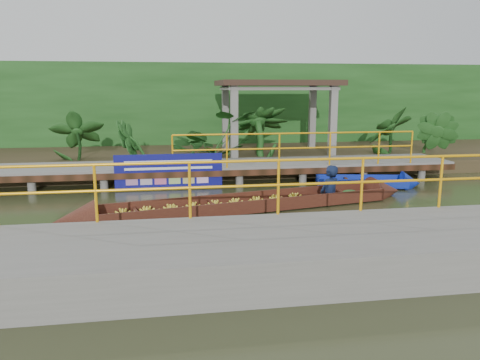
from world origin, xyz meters
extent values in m
plane|color=#33361B|center=(0.00, 0.00, 0.00)|extent=(80.00, 80.00, 0.00)
cube|color=#362D1B|center=(0.00, 7.50, 0.23)|extent=(30.00, 8.00, 0.45)
cube|color=slate|center=(0.00, 3.50, 0.50)|extent=(16.00, 2.00, 0.15)
cube|color=black|center=(0.00, 2.50, 0.42)|extent=(16.00, 0.12, 0.18)
cylinder|color=#F0A30C|center=(2.75, 2.55, 1.57)|extent=(7.50, 0.05, 0.05)
cylinder|color=#F0A30C|center=(2.75, 2.55, 1.12)|extent=(7.50, 0.05, 0.05)
cylinder|color=#F0A30C|center=(2.75, 2.55, 1.07)|extent=(0.05, 0.05, 1.00)
cylinder|color=slate|center=(-6.00, 4.30, 0.22)|extent=(0.24, 0.24, 0.55)
cylinder|color=slate|center=(-4.00, 2.70, 0.22)|extent=(0.24, 0.24, 0.55)
cylinder|color=slate|center=(-4.00, 4.30, 0.22)|extent=(0.24, 0.24, 0.55)
cylinder|color=slate|center=(-2.00, 2.70, 0.22)|extent=(0.24, 0.24, 0.55)
cylinder|color=slate|center=(-2.00, 4.30, 0.22)|extent=(0.24, 0.24, 0.55)
cylinder|color=slate|center=(0.00, 2.70, 0.22)|extent=(0.24, 0.24, 0.55)
cylinder|color=slate|center=(0.00, 4.30, 0.22)|extent=(0.24, 0.24, 0.55)
cylinder|color=slate|center=(2.00, 2.70, 0.22)|extent=(0.24, 0.24, 0.55)
cylinder|color=slate|center=(2.00, 4.30, 0.22)|extent=(0.24, 0.24, 0.55)
cylinder|color=slate|center=(4.00, 2.70, 0.22)|extent=(0.24, 0.24, 0.55)
cylinder|color=slate|center=(4.00, 4.30, 0.22)|extent=(0.24, 0.24, 0.55)
cylinder|color=slate|center=(6.00, 2.70, 0.22)|extent=(0.24, 0.24, 0.55)
cylinder|color=slate|center=(6.00, 4.30, 0.22)|extent=(0.24, 0.24, 0.55)
cylinder|color=slate|center=(0.00, 2.70, 0.22)|extent=(0.24, 0.24, 0.55)
cube|color=slate|center=(1.00, -4.20, 0.30)|extent=(18.00, 2.40, 0.70)
cylinder|color=#F0A30C|center=(1.00, -3.05, 1.65)|extent=(10.00, 0.05, 0.05)
cylinder|color=#F0A30C|center=(1.00, -3.05, 1.20)|extent=(10.00, 0.05, 0.05)
cylinder|color=#F0A30C|center=(1.00, -3.05, 1.15)|extent=(0.05, 0.05, 1.00)
cube|color=slate|center=(1.20, 5.10, 1.60)|extent=(0.25, 0.25, 2.80)
cube|color=slate|center=(4.80, 5.10, 1.60)|extent=(0.25, 0.25, 2.80)
cube|color=slate|center=(1.20, 7.50, 1.60)|extent=(0.25, 0.25, 2.80)
cube|color=slate|center=(4.80, 7.50, 1.60)|extent=(0.25, 0.25, 2.80)
cube|color=slate|center=(3.00, 6.30, 2.90)|extent=(4.00, 2.60, 0.12)
cube|color=#35231A|center=(3.00, 6.30, 3.10)|extent=(4.40, 3.00, 0.20)
cube|color=#184315|center=(0.00, 10.00, 2.00)|extent=(30.00, 0.80, 4.00)
cube|color=#38160F|center=(0.77, -0.21, 0.05)|extent=(7.29, 2.40, 0.05)
cube|color=#38160F|center=(0.68, 0.24, 0.18)|extent=(7.11, 1.56, 0.31)
cube|color=#38160F|center=(0.87, -0.65, 0.18)|extent=(7.11, 1.56, 0.31)
cone|color=#38160F|center=(-3.17, -1.05, 0.13)|extent=(1.07, 1.04, 0.87)
cone|color=#38160F|center=(4.72, 0.63, 0.13)|extent=(1.07, 1.04, 0.87)
ellipsoid|color=#184315|center=(3.61, 0.40, 0.15)|extent=(0.58, 0.50, 0.24)
imported|color=#0E1836|center=(2.99, 0.26, 0.96)|extent=(0.77, 0.70, 1.76)
cube|color=#0E239A|center=(4.55, 1.80, 0.09)|extent=(2.67, 1.26, 0.09)
cube|color=#0E239A|center=(4.63, 2.18, 0.19)|extent=(2.53, 0.56, 0.26)
cube|color=#0E239A|center=(4.47, 1.42, 0.19)|extent=(2.53, 0.56, 0.26)
cube|color=#0E239A|center=(3.29, 2.05, 0.19)|extent=(0.20, 0.77, 0.26)
cone|color=#0E239A|center=(5.98, 1.51, 0.14)|extent=(0.65, 0.81, 0.72)
cube|color=black|center=(4.13, 1.88, 0.22)|extent=(0.24, 0.77, 0.04)
cube|color=navy|center=(-1.12, 2.48, 0.55)|extent=(3.12, 0.03, 0.98)
cube|color=white|center=(-1.12, 2.46, 0.82)|extent=(2.54, 0.01, 0.07)
cube|color=white|center=(-1.12, 2.46, 0.62)|extent=(2.54, 0.01, 0.07)
imported|color=#184315|center=(-4.17, 5.30, 1.30)|extent=(1.35, 1.35, 1.69)
imported|color=#184315|center=(-2.17, 5.30, 1.30)|extent=(1.35, 1.35, 1.69)
imported|color=#184315|center=(0.33, 5.30, 1.30)|extent=(1.35, 1.35, 1.69)
imported|color=#184315|center=(2.33, 5.30, 1.30)|extent=(1.35, 1.35, 1.69)
imported|color=#184315|center=(7.33, 5.30, 1.30)|extent=(1.35, 1.35, 1.69)
imported|color=#184315|center=(8.83, 5.30, 1.30)|extent=(1.35, 1.35, 1.69)
camera|label=1|loc=(-1.20, -11.11, 2.93)|focal=35.00mm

